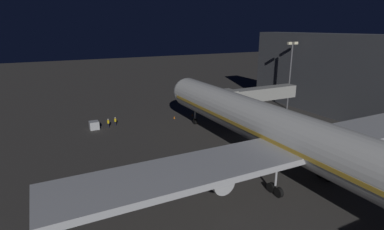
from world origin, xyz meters
name	(u,v)px	position (x,y,z in m)	size (l,w,h in m)	color
ground_plane	(249,156)	(0.00, 0.00, 0.00)	(320.00, 320.00, 0.00)	#383533
airliner_at_gate	(292,136)	(0.00, 8.12, 5.96)	(58.91, 65.58, 20.14)	silver
jet_bridge	(252,95)	(-10.08, -13.01, 6.03)	(18.33, 3.40, 7.57)	#9E9E99
apron_floodlight_mast	(290,70)	(-25.50, -18.68, 9.33)	(2.90, 0.50, 15.85)	#59595E
baggage_container_near_belt	(94,125)	(18.92, -24.22, 0.79)	(1.74, 1.71, 1.57)	#B7BABF
ground_crew_marshaller_fwd	(115,121)	(14.71, -24.56, 0.96)	(0.40, 0.40, 1.74)	black
ground_crew_under_port_wing	(108,123)	(16.27, -23.78, 1.01)	(0.40, 0.40, 1.83)	black
traffic_cone_nose_port	(192,115)	(-2.20, -23.59, 0.28)	(0.36, 0.36, 0.55)	orange
traffic_cone_nose_starboard	(174,117)	(2.20, -23.59, 0.28)	(0.36, 0.36, 0.55)	orange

